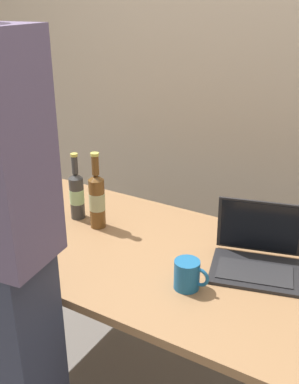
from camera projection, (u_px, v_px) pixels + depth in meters
ground_plane at (145, 383)px, 2.03m from camera, size 8.00×8.00×0.00m
desk at (144, 266)px, 1.78m from camera, size 1.52×0.80×0.70m
laptop at (257, 253)px, 1.62m from camera, size 0.37×0.33×0.23m
beer_bottle_amber at (97, 199)px, 1.87m from camera, size 0.07×0.07×0.33m
beer_bottle_green at (77, 194)px, 1.96m from camera, size 0.06×0.06×0.30m
coffee_mug at (188, 275)px, 1.50m from camera, size 0.12×0.09×0.10m
back_wall at (240, 64)px, 2.25m from camera, size 6.00×0.10×2.60m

